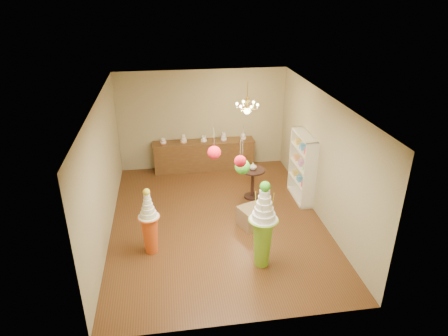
{
  "coord_description": "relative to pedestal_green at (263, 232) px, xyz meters",
  "views": [
    {
      "loc": [
        -1.05,
        -8.15,
        5.25
      ],
      "look_at": [
        0.17,
        0.0,
        1.4
      ],
      "focal_mm": 32.0,
      "sensor_mm": 36.0,
      "label": 1
    }
  ],
  "objects": [
    {
      "name": "shelving_unit",
      "position": [
        1.65,
        2.55,
        0.12
      ],
      "size": [
        0.33,
        1.2,
        1.8
      ],
      "color": "#ECE7CC",
      "rests_on": "floor"
    },
    {
      "name": "pom_red_left",
      "position": [
        -0.93,
        0.14,
        1.69
      ],
      "size": [
        0.24,
        0.24,
        0.64
      ],
      "color": "#464232",
      "rests_on": "ceiling"
    },
    {
      "name": "burlap_riser",
      "position": [
        0.08,
        1.41,
        -0.54
      ],
      "size": [
        0.69,
        0.69,
        0.48
      ],
      "primitive_type": "cube",
      "rotation": [
        0.0,
        0.0,
        0.4
      ],
      "color": "olive",
      "rests_on": "floor"
    },
    {
      "name": "vase",
      "position": [
        0.4,
        2.77,
        0.13
      ],
      "size": [
        0.19,
        0.19,
        0.19
      ],
      "primitive_type": "imported",
      "rotation": [
        0.0,
        0.0,
        -0.02
      ],
      "color": "#ECE7CC",
      "rests_on": "round_table"
    },
    {
      "name": "sideboard",
      "position": [
        -0.68,
        4.72,
        -0.31
      ],
      "size": [
        3.04,
        0.54,
        1.16
      ],
      "color": "brown",
      "rests_on": "floor"
    },
    {
      "name": "round_table",
      "position": [
        0.4,
        2.77,
        -0.25
      ],
      "size": [
        0.83,
        0.83,
        0.82
      ],
      "rotation": [
        0.0,
        0.0,
        0.39
      ],
      "color": "black",
      "rests_on": "floor"
    },
    {
      "name": "pedestal_green",
      "position": [
        0.0,
        0.0,
        0.0
      ],
      "size": [
        0.65,
        0.65,
        1.89
      ],
      "rotation": [
        0.0,
        0.0,
        0.2
      ],
      "color": "#7AB828",
      "rests_on": "floor"
    },
    {
      "name": "wall_right",
      "position": [
        1.82,
        1.75,
        0.72
      ],
      "size": [
        0.04,
        6.5,
        3.0
      ],
      "primitive_type": "cube",
      "color": "tan",
      "rests_on": "ground"
    },
    {
      "name": "wall_left",
      "position": [
        -3.18,
        1.75,
        0.72
      ],
      "size": [
        0.04,
        6.5,
        3.0
      ],
      "primitive_type": "cube",
      "color": "tan",
      "rests_on": "ground"
    },
    {
      "name": "floor",
      "position": [
        -0.68,
        1.75,
        -0.78
      ],
      "size": [
        6.5,
        6.5,
        0.0
      ],
      "primitive_type": "plane",
      "color": "#543016",
      "rests_on": "ground"
    },
    {
      "name": "wall_front",
      "position": [
        -0.68,
        -1.5,
        0.72
      ],
      "size": [
        5.0,
        0.04,
        3.0
      ],
      "primitive_type": "cube",
      "color": "tan",
      "rests_on": "ground"
    },
    {
      "name": "wall_back",
      "position": [
        -0.68,
        5.0,
        0.72
      ],
      "size": [
        5.0,
        0.04,
        3.0
      ],
      "primitive_type": "cube",
      "color": "tan",
      "rests_on": "ground"
    },
    {
      "name": "pedestal_orange",
      "position": [
        -2.23,
        0.75,
        -0.21
      ],
      "size": [
        0.57,
        0.57,
        1.52
      ],
      "rotation": [
        0.0,
        0.0,
        -0.41
      ],
      "color": "#D15018",
      "rests_on": "floor"
    },
    {
      "name": "chandelier",
      "position": [
        0.32,
        3.31,
        1.52
      ],
      "size": [
        0.78,
        0.78,
        0.85
      ],
      "rotation": [
        0.0,
        0.0,
        -0.34
      ],
      "color": "gold",
      "rests_on": "ceiling"
    },
    {
      "name": "pom_red_right",
      "position": [
        -0.58,
        -0.5,
        1.78
      ],
      "size": [
        0.2,
        0.2,
        0.54
      ],
      "color": "#464232",
      "rests_on": "ceiling"
    },
    {
      "name": "pom_green_mid",
      "position": [
        -0.44,
        0.01,
        1.44
      ],
      "size": [
        0.28,
        0.28,
        0.92
      ],
      "color": "#464232",
      "rests_on": "ceiling"
    },
    {
      "name": "ceiling",
      "position": [
        -0.68,
        1.75,
        2.22
      ],
      "size": [
        6.5,
        6.5,
        0.0
      ],
      "primitive_type": "plane",
      "rotation": [
        3.14,
        0.0,
        0.0
      ],
      "color": "silver",
      "rests_on": "ground"
    }
  ]
}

